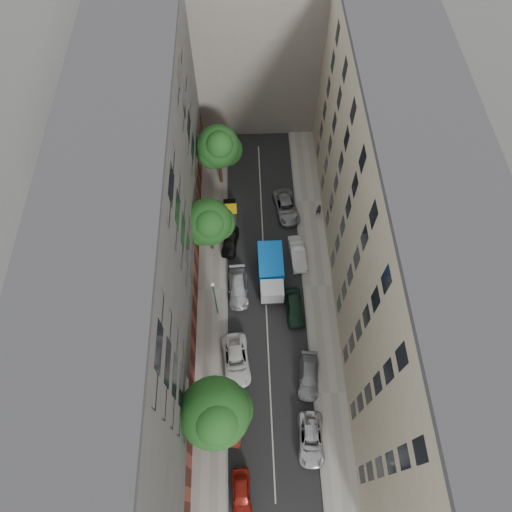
{
  "coord_description": "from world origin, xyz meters",
  "views": [
    {
      "loc": [
        -1.66,
        -20.77,
        42.83
      ],
      "look_at": [
        -0.95,
        0.44,
        6.0
      ],
      "focal_mm": 32.0,
      "sensor_mm": 36.0,
      "label": 1
    }
  ],
  "objects_px": {
    "car_right_2": "(294,307)",
    "tree_far": "(219,148)",
    "car_right_0": "(311,439)",
    "car_left_2": "(236,360)",
    "car_left_4": "(230,242)",
    "car_right_3": "(297,254)",
    "lamp_post": "(215,296)",
    "car_left_0": "(241,494)",
    "car_left_5": "(230,215)",
    "pedestrian": "(319,210)",
    "car_right_1": "(309,376)",
    "car_left_1": "(235,423)",
    "tree_near": "(216,414)",
    "car_right_4": "(286,207)",
    "tarp_truck": "(271,272)",
    "tree_mid": "(209,224)",
    "car_left_3": "(238,288)"
  },
  "relations": [
    {
      "from": "tree_near",
      "to": "lamp_post",
      "type": "xyz_separation_m",
      "value": [
        -0.4,
        10.97,
        -1.92
      ]
    },
    {
      "from": "car_left_2",
      "to": "car_left_4",
      "type": "height_order",
      "value": "car_left_2"
    },
    {
      "from": "car_right_2",
      "to": "tree_far",
      "type": "relative_size",
      "value": 0.51
    },
    {
      "from": "car_right_1",
      "to": "car_right_2",
      "type": "xyz_separation_m",
      "value": [
        -0.8,
        6.93,
        0.09
      ]
    },
    {
      "from": "tree_near",
      "to": "tree_mid",
      "type": "relative_size",
      "value": 1.22
    },
    {
      "from": "car_left_4",
      "to": "car_right_0",
      "type": "bearing_deg",
      "value": -61.75
    },
    {
      "from": "tarp_truck",
      "to": "tree_far",
      "type": "distance_m",
      "value": 14.67
    },
    {
      "from": "car_left_4",
      "to": "tree_near",
      "type": "relative_size",
      "value": 0.42
    },
    {
      "from": "car_right_3",
      "to": "tree_near",
      "type": "distance_m",
      "value": 19.88
    },
    {
      "from": "car_right_0",
      "to": "pedestrian",
      "type": "distance_m",
      "value": 24.3
    },
    {
      "from": "car_left_3",
      "to": "pedestrian",
      "type": "relative_size",
      "value": 2.82
    },
    {
      "from": "car_left_5",
      "to": "car_right_1",
      "type": "height_order",
      "value": "car_left_5"
    },
    {
      "from": "car_right_4",
      "to": "car_left_0",
      "type": "bearing_deg",
      "value": -110.12
    },
    {
      "from": "car_right_4",
      "to": "car_left_4",
      "type": "bearing_deg",
      "value": -154.55
    },
    {
      "from": "car_left_5",
      "to": "pedestrian",
      "type": "xyz_separation_m",
      "value": [
        10.0,
        0.1,
        0.32
      ]
    },
    {
      "from": "tree_near",
      "to": "tree_mid",
      "type": "bearing_deg",
      "value": 92.96
    },
    {
      "from": "pedestrian",
      "to": "car_left_4",
      "type": "bearing_deg",
      "value": 18.67
    },
    {
      "from": "tarp_truck",
      "to": "tree_mid",
      "type": "xyz_separation_m",
      "value": [
        -6.06,
        3.81,
        3.47
      ]
    },
    {
      "from": "car_left_5",
      "to": "car_right_4",
      "type": "distance_m",
      "value": 6.45
    },
    {
      "from": "tarp_truck",
      "to": "lamp_post",
      "type": "relative_size",
      "value": 0.92
    },
    {
      "from": "car_left_2",
      "to": "car_right_4",
      "type": "distance_m",
      "value": 18.56
    },
    {
      "from": "car_left_2",
      "to": "car_left_4",
      "type": "xyz_separation_m",
      "value": [
        -0.48,
        13.2,
        -0.08
      ]
    },
    {
      "from": "tarp_truck",
      "to": "car_left_5",
      "type": "relative_size",
      "value": 1.51
    },
    {
      "from": "car_right_3",
      "to": "car_left_2",
      "type": "bearing_deg",
      "value": -125.43
    },
    {
      "from": "car_left_5",
      "to": "pedestrian",
      "type": "distance_m",
      "value": 10.01
    },
    {
      "from": "tarp_truck",
      "to": "tree_near",
      "type": "xyz_separation_m",
      "value": [
        -5.1,
        -14.79,
        4.61
      ]
    },
    {
      "from": "tree_near",
      "to": "tarp_truck",
      "type": "bearing_deg",
      "value": 70.98
    },
    {
      "from": "car_left_1",
      "to": "tree_far",
      "type": "bearing_deg",
      "value": 101.27
    },
    {
      "from": "car_left_5",
      "to": "tree_near",
      "type": "xyz_separation_m",
      "value": [
        -0.9,
        -22.71,
        5.51
      ]
    },
    {
      "from": "car_right_4",
      "to": "tree_mid",
      "type": "relative_size",
      "value": 0.68
    },
    {
      "from": "car_right_1",
      "to": "pedestrian",
      "type": "height_order",
      "value": "pedestrian"
    },
    {
      "from": "car_right_0",
      "to": "car_right_1",
      "type": "height_order",
      "value": "car_right_0"
    },
    {
      "from": "car_right_3",
      "to": "lamp_post",
      "type": "distance_m",
      "value": 11.19
    },
    {
      "from": "tarp_truck",
      "to": "car_left_1",
      "type": "height_order",
      "value": "tarp_truck"
    },
    {
      "from": "car_right_2",
      "to": "tree_far",
      "type": "bearing_deg",
      "value": 109.7
    },
    {
      "from": "tree_near",
      "to": "car_right_4",
      "type": "bearing_deg",
      "value": 72.74
    },
    {
      "from": "car_left_4",
      "to": "car_right_1",
      "type": "height_order",
      "value": "car_left_4"
    },
    {
      "from": "car_left_2",
      "to": "car_left_4",
      "type": "distance_m",
      "value": 13.21
    },
    {
      "from": "car_left_2",
      "to": "tree_near",
      "type": "relative_size",
      "value": 0.58
    },
    {
      "from": "car_right_0",
      "to": "car_right_2",
      "type": "xyz_separation_m",
      "value": [
        -0.5,
        12.4,
        0.08
      ]
    },
    {
      "from": "car_left_0",
      "to": "car_left_5",
      "type": "relative_size",
      "value": 0.95
    },
    {
      "from": "car_right_0",
      "to": "tree_far",
      "type": "bearing_deg",
      "value": 107.81
    },
    {
      "from": "car_right_4",
      "to": "tree_far",
      "type": "bearing_deg",
      "value": 140.13
    },
    {
      "from": "car_left_4",
      "to": "car_left_5",
      "type": "distance_m",
      "value": 3.6
    },
    {
      "from": "car_left_4",
      "to": "tree_far",
      "type": "height_order",
      "value": "tree_far"
    },
    {
      "from": "car_right_3",
      "to": "pedestrian",
      "type": "relative_size",
      "value": 2.57
    },
    {
      "from": "car_right_1",
      "to": "car_right_2",
      "type": "bearing_deg",
      "value": 103.74
    },
    {
      "from": "car_left_5",
      "to": "tree_far",
      "type": "height_order",
      "value": "tree_far"
    },
    {
      "from": "car_left_1",
      "to": "lamp_post",
      "type": "xyz_separation_m",
      "value": [
        -1.66,
        10.66,
        3.6
      ]
    },
    {
      "from": "car_left_4",
      "to": "car_right_2",
      "type": "height_order",
      "value": "car_right_2"
    }
  ]
}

